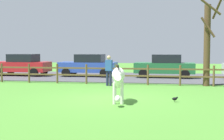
{
  "coord_description": "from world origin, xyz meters",
  "views": [
    {
      "loc": [
        2.19,
        -12.06,
        2.03
      ],
      "look_at": [
        -0.15,
        1.19,
        1.08
      ],
      "focal_mm": 49.78,
      "sensor_mm": 36.0,
      "label": 1
    }
  ],
  "objects_px": {
    "bare_tree": "(208,42)",
    "parked_car_blue": "(89,65)",
    "crow_on_grass": "(175,99)",
    "visitor_right_of_tree": "(109,69)",
    "zebra": "(118,78)",
    "parked_car_green": "(165,66)",
    "parked_car_red": "(22,65)"
  },
  "relations": [
    {
      "from": "zebra",
      "to": "parked_car_green",
      "type": "height_order",
      "value": "parked_car_green"
    },
    {
      "from": "visitor_right_of_tree",
      "to": "bare_tree",
      "type": "bearing_deg",
      "value": 9.13
    },
    {
      "from": "zebra",
      "to": "crow_on_grass",
      "type": "xyz_separation_m",
      "value": [
        2.09,
        0.49,
        -0.8
      ]
    },
    {
      "from": "parked_car_blue",
      "to": "parked_car_green",
      "type": "relative_size",
      "value": 0.99
    },
    {
      "from": "bare_tree",
      "to": "parked_car_red",
      "type": "height_order",
      "value": "bare_tree"
    },
    {
      "from": "parked_car_blue",
      "to": "parked_car_red",
      "type": "height_order",
      "value": "same"
    },
    {
      "from": "bare_tree",
      "to": "crow_on_grass",
      "type": "distance_m",
      "value": 6.1
    },
    {
      "from": "parked_car_blue",
      "to": "parked_car_red",
      "type": "distance_m",
      "value": 4.91
    },
    {
      "from": "crow_on_grass",
      "to": "parked_car_blue",
      "type": "bearing_deg",
      "value": 121.33
    },
    {
      "from": "parked_car_blue",
      "to": "visitor_right_of_tree",
      "type": "bearing_deg",
      "value": -64.16
    },
    {
      "from": "visitor_right_of_tree",
      "to": "zebra",
      "type": "bearing_deg",
      "value": -75.58
    },
    {
      "from": "bare_tree",
      "to": "parked_car_blue",
      "type": "bearing_deg",
      "value": 151.67
    },
    {
      "from": "bare_tree",
      "to": "zebra",
      "type": "relative_size",
      "value": 2.48
    },
    {
      "from": "visitor_right_of_tree",
      "to": "parked_car_blue",
      "type": "bearing_deg",
      "value": 115.84
    },
    {
      "from": "bare_tree",
      "to": "parked_car_blue",
      "type": "xyz_separation_m",
      "value": [
        -7.58,
        4.09,
        -1.5
      ]
    },
    {
      "from": "parked_car_blue",
      "to": "visitor_right_of_tree",
      "type": "height_order",
      "value": "visitor_right_of_tree"
    },
    {
      "from": "parked_car_red",
      "to": "parked_car_green",
      "type": "distance_m",
      "value": 10.25
    },
    {
      "from": "zebra",
      "to": "parked_car_green",
      "type": "relative_size",
      "value": 0.48
    },
    {
      "from": "bare_tree",
      "to": "parked_car_red",
      "type": "xyz_separation_m",
      "value": [
        -12.48,
        3.81,
        -1.5
      ]
    },
    {
      "from": "bare_tree",
      "to": "zebra",
      "type": "bearing_deg",
      "value": -123.55
    },
    {
      "from": "parked_car_blue",
      "to": "parked_car_red",
      "type": "bearing_deg",
      "value": -176.8
    },
    {
      "from": "bare_tree",
      "to": "visitor_right_of_tree",
      "type": "relative_size",
      "value": 2.92
    },
    {
      "from": "zebra",
      "to": "visitor_right_of_tree",
      "type": "relative_size",
      "value": 1.18
    },
    {
      "from": "bare_tree",
      "to": "parked_car_red",
      "type": "distance_m",
      "value": 13.14
    },
    {
      "from": "parked_car_green",
      "to": "crow_on_grass",
      "type": "bearing_deg",
      "value": -87.43
    },
    {
      "from": "bare_tree",
      "to": "parked_car_red",
      "type": "relative_size",
      "value": 1.19
    },
    {
      "from": "bare_tree",
      "to": "visitor_right_of_tree",
      "type": "bearing_deg",
      "value": -170.87
    },
    {
      "from": "bare_tree",
      "to": "zebra",
      "type": "xyz_separation_m",
      "value": [
        -3.9,
        -5.88,
        -1.42
      ]
    },
    {
      "from": "visitor_right_of_tree",
      "to": "parked_car_green",
      "type": "bearing_deg",
      "value": 59.11
    },
    {
      "from": "visitor_right_of_tree",
      "to": "crow_on_grass",
      "type": "bearing_deg",
      "value": -53.37
    },
    {
      "from": "bare_tree",
      "to": "parked_car_red",
      "type": "bearing_deg",
      "value": 163.01
    },
    {
      "from": "crow_on_grass",
      "to": "bare_tree",
      "type": "bearing_deg",
      "value": 71.41
    }
  ]
}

